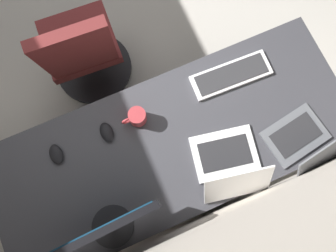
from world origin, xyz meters
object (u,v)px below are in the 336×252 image
laptop_left (306,144)px  coffee_mug (137,117)px  keyboard_main (231,75)px  mouse_main (56,154)px  laptop_leftmost (230,166)px  office_chair (83,52)px  mouse_spare (107,132)px  monitor_primary (103,230)px  drawer_pedestal (191,150)px

laptop_left → coffee_mug: size_ratio=2.74×
keyboard_main → mouse_main: 0.97m
laptop_leftmost → keyboard_main: (-0.22, -0.42, -0.04)m
keyboard_main → office_chair: size_ratio=0.44×
coffee_mug → keyboard_main: bearing=-177.8°
laptop_leftmost → laptop_left: laptop_leftmost is taller
laptop_left → mouse_spare: 0.98m
keyboard_main → coffee_mug: coffee_mug is taller
mouse_spare → mouse_main: bearing=0.8°
keyboard_main → mouse_spare: 0.71m
monitor_primary → laptop_left: monitor_primary is taller
drawer_pedestal → monitor_primary: monitor_primary is taller
mouse_main → keyboard_main: bearing=-178.3°
laptop_left → mouse_main: size_ratio=3.36×
monitor_primary → laptop_leftmost: bearing=-177.0°
laptop_leftmost → mouse_main: laptop_leftmost is taller
laptop_left → keyboard_main: bearing=-71.0°
monitor_primary → coffee_mug: monitor_primary is taller
keyboard_main → laptop_leftmost: bearing=62.3°
monitor_primary → mouse_spare: 0.50m
drawer_pedestal → coffee_mug: size_ratio=5.44×
drawer_pedestal → mouse_main: bearing=-17.4°
mouse_spare → office_chair: (-0.02, -0.61, -0.29)m
mouse_main → coffee_mug: size_ratio=0.81×
drawer_pedestal → mouse_spare: (0.40, -0.21, 0.40)m
monitor_primary → keyboard_main: bearing=-151.7°
laptop_left → mouse_main: (1.14, -0.45, -0.03)m
laptop_leftmost → mouse_main: (0.75, -0.39, -0.03)m
laptop_left → coffee_mug: bearing=-33.1°
keyboard_main → coffee_mug: size_ratio=3.33×
office_chair → mouse_spare: bearing=87.8°
laptop_leftmost → keyboard_main: laptop_leftmost is taller
drawer_pedestal → laptop_left: size_ratio=1.99×
drawer_pedestal → monitor_primary: 0.85m
laptop_left → mouse_main: laptop_left is taller
drawer_pedestal → laptop_leftmost: (-0.09, 0.19, 0.43)m
mouse_spare → laptop_leftmost: bearing=140.5°
mouse_main → coffee_mug: 0.44m
mouse_main → mouse_spare: size_ratio=1.00×
drawer_pedestal → office_chair: office_chair is taller
drawer_pedestal → mouse_main: size_ratio=6.68×
monitor_primary → laptop_leftmost: size_ratio=1.32×
monitor_primary → office_chair: monitor_primary is taller
laptop_left → mouse_spare: size_ratio=3.36×
coffee_mug → mouse_main: bearing=1.1°
laptop_leftmost → mouse_spare: size_ratio=3.69×
monitor_primary → coffee_mug: 0.57m
laptop_left → mouse_main: 1.22m
mouse_main → mouse_spare: same height
coffee_mug → office_chair: size_ratio=0.13×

